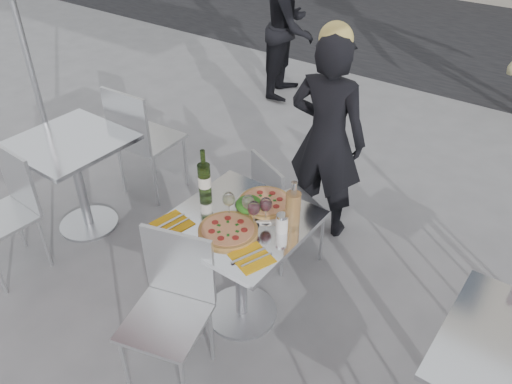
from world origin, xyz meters
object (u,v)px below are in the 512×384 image
Objects in this scene: side_table_left at (75,166)px; chair_near at (172,298)px; napkin_right at (252,258)px; wine_bottle at (204,178)px; napkin_left at (172,223)px; pizza_near at (228,230)px; side_chair_lfar at (140,134)px; side_chair_lnear at (9,204)px; pizza_far at (265,203)px; carafe at (293,210)px; wineglass_white_b at (248,203)px; wineglass_red_b at (266,205)px; pedestrian_a at (291,27)px; main_table at (240,249)px; woman_diner at (327,139)px; sugar_shaker at (282,223)px; chair_far at (280,203)px; wineglass_white_a at (229,200)px; salad_plate at (249,206)px; wineglass_red_a at (254,209)px.

side_table_left is 1.52m from chair_near.
side_table_left is at bearing -166.62° from napkin_right.
wine_bottle reaches higher than napkin_left.
side_chair_lfar is at bearing 154.73° from pizza_near.
side_chair_lfar is 1.27m from wine_bottle.
side_chair_lfar reaches higher than side_chair_lnear.
napkin_right is (0.20, -0.40, -0.01)m from pizza_far.
wine_bottle reaches higher than pizza_near.
pizza_far is (1.48, -0.38, 0.20)m from side_chair_lfar.
chair_near is at bearing -18.80° from side_table_left.
carafe is (1.77, 0.11, 0.33)m from side_table_left.
napkin_left is at bearing -137.59° from wineglass_white_b.
wineglass_white_b is 1.00× the size of wineglass_red_b.
carafe is (0.25, 0.23, 0.11)m from pizza_near.
pedestrian_a is at bearing -88.84° from side_chair_lfar.
main_table is 1.09m from woman_diner.
sugar_shaker is 0.27m from napkin_right.
chair_far is at bearing 87.91° from napkin_left.
wineglass_red_b is 0.76× the size of napkin_left.
pizza_far is at bearing 63.11° from wineglass_white_a.
woman_diner reaches higher than sugar_shaker.
wineglass_white_a reaches higher than salad_plate.
woman_diner is at bearing -155.53° from pedestrian_a.
wine_bottle reaches higher than chair_near.
salad_plate is at bearing 3.58° from side_table_left.
salad_plate is at bearing 58.88° from wineglass_white_a.
side_chair_lnear is 1.65m from salad_plate.
chair_far is 7.74× the size of sugar_shaker.
side_chair_lnear is 4.14× the size of napkin_left.
wineglass_red_b reaches higher than napkin_left.
wineglass_red_a reaches higher than napkin_right.
chair_near is 0.69m from sugar_shaker.
side_chair_lfar reaches higher than chair_far.
side_chair_lfar is at bearing 161.62° from salad_plate.
pedestrian_a is 3.55m from napkin_left.
wineglass_white_b and wineglass_red_b have the same top height.
wineglass_white_a is at bearing -174.60° from wineglass_red_a.
napkin_right reaches higher than side_table_left.
sugar_shaker is (1.68, -0.51, 0.24)m from side_chair_lfar.
wineglass_white_b reaches higher than napkin_left.
wineglass_white_b is 0.06m from wineglass_red_a.
wine_bottle is at bearing 91.83° from chair_far.
woman_diner is 4.75× the size of pizza_near.
pizza_far is at bearing 107.19° from wineglass_red_a.
pizza_far is 2.17× the size of wineglass_white_a.
wineglass_red_a is at bearing 5.40° from wineglass_white_a.
chair_far is 0.48m from pizza_far.
side_table_left is at bearing -178.74° from wineglass_white_b.
napkin_right is (0.51, 0.04, 0.00)m from napkin_left.
wine_bottle is (1.13, -0.50, 0.30)m from side_chair_lfar.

